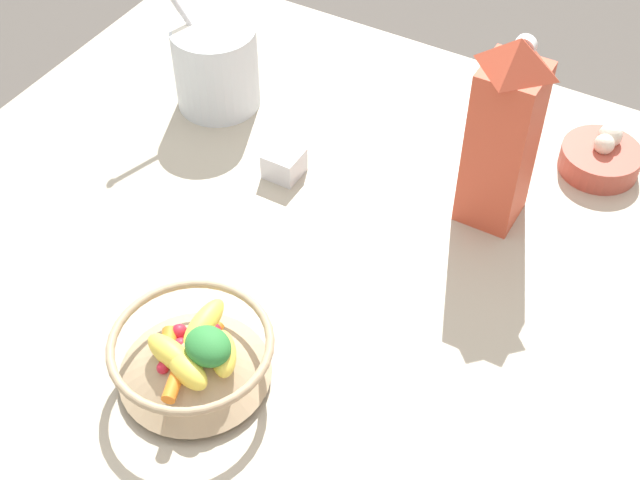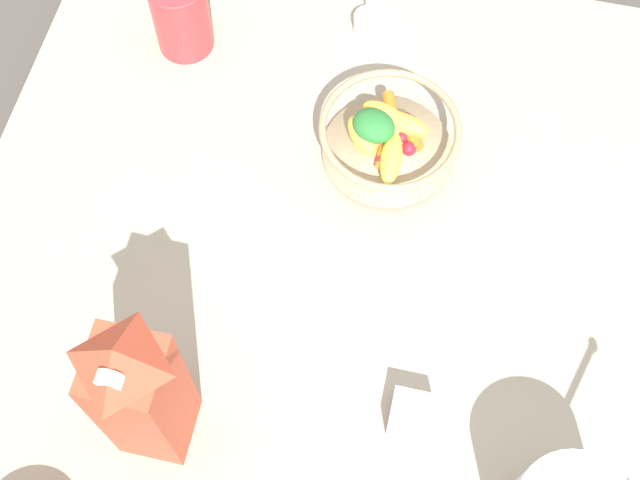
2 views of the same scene
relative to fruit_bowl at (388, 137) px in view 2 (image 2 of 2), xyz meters
name	(u,v)px [view 2 (image 2 of 2)]	position (x,y,z in m)	size (l,w,h in m)	color
ground_plane	(367,306)	(0.02, -0.20, -0.08)	(6.00, 6.00, 0.00)	#4C4742
countertop	(368,301)	(0.02, -0.20, -0.06)	(1.04, 1.04, 0.04)	#B2A893
fruit_bowl	(388,137)	(0.00, 0.00, 0.00)	(0.18, 0.18, 0.08)	tan
milk_carton	(140,393)	(-0.18, -0.41, 0.09)	(0.07, 0.07, 0.27)	#CC4C33
drinking_cup	(181,13)	(-0.31, 0.12, 0.02)	(0.08, 0.08, 0.12)	#DB383D
spice_jar	(411,415)	(0.09, -0.34, -0.02)	(0.05, 0.05, 0.04)	silver
measuring_scoop	(369,21)	(-0.06, 0.20, -0.03)	(0.04, 0.11, 0.03)	white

